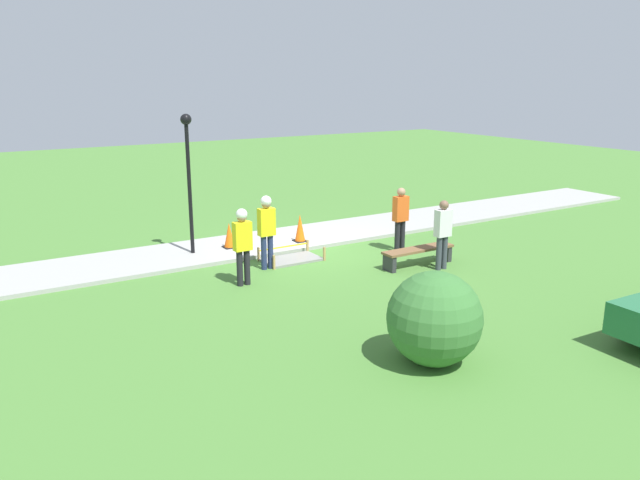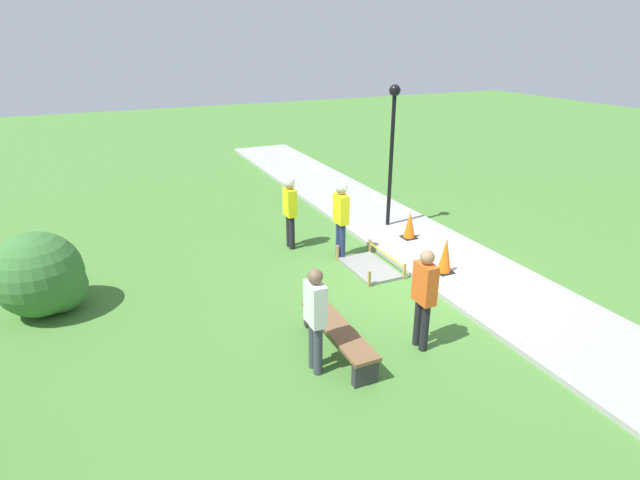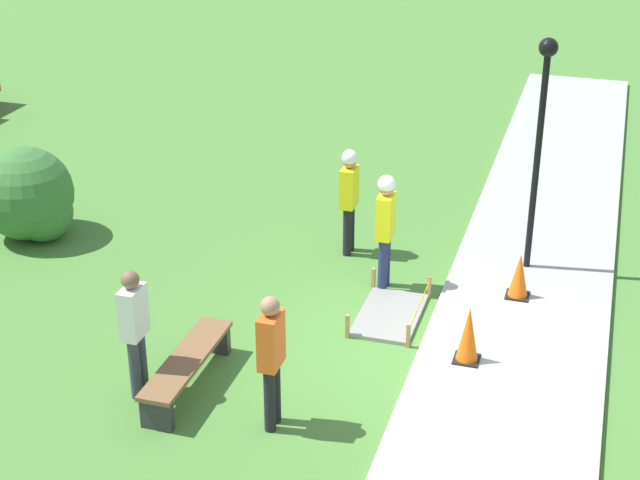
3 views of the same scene
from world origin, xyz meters
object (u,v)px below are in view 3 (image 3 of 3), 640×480
at_px(traffic_cone_near_patch, 468,335).
at_px(park_bench, 187,365).
at_px(worker_assistant, 386,222).
at_px(lamppost_near, 541,120).
at_px(bystander_in_gray_shirt, 134,326).
at_px(bystander_in_orange_shirt, 271,355).
at_px(traffic_cone_far_patch, 519,276).
at_px(worker_supervisor, 349,192).

bearing_deg(traffic_cone_near_patch, park_bench, 114.71).
height_order(worker_assistant, lamppost_near, lamppost_near).
distance_m(bystander_in_gray_shirt, lamppost_near, 6.60).
xyz_separation_m(park_bench, bystander_in_orange_shirt, (-0.45, -1.29, 0.66)).
relative_size(park_bench, bystander_in_gray_shirt, 1.16).
bearing_deg(park_bench, traffic_cone_near_patch, -65.29).
xyz_separation_m(traffic_cone_far_patch, bystander_in_gray_shirt, (-3.76, 4.25, 0.54)).
bearing_deg(worker_assistant, bystander_in_orange_shirt, 173.35).
bearing_deg(traffic_cone_far_patch, park_bench, 133.00).
relative_size(worker_assistant, bystander_in_orange_shirt, 1.05).
height_order(worker_supervisor, lamppost_near, lamppost_near).
bearing_deg(worker_assistant, traffic_cone_near_patch, -139.46).
bearing_deg(worker_supervisor, traffic_cone_near_patch, -139.93).
height_order(traffic_cone_near_patch, worker_supervisor, worker_supervisor).
xyz_separation_m(traffic_cone_near_patch, worker_assistant, (1.82, 1.56, 0.62)).
height_order(traffic_cone_near_patch, worker_assistant, worker_assistant).
distance_m(traffic_cone_near_patch, park_bench, 3.63).
distance_m(bystander_in_orange_shirt, lamppost_near, 5.73).
bearing_deg(worker_assistant, traffic_cone_far_patch, -86.08).
height_order(traffic_cone_near_patch, traffic_cone_far_patch, traffic_cone_near_patch).
relative_size(park_bench, bystander_in_orange_shirt, 1.14).
relative_size(bystander_in_orange_shirt, lamppost_near, 0.48).
distance_m(traffic_cone_far_patch, lamppost_near, 2.29).
xyz_separation_m(worker_supervisor, bystander_in_orange_shirt, (-4.81, -0.39, -0.07)).
height_order(worker_supervisor, worker_assistant, worker_assistant).
relative_size(bystander_in_gray_shirt, lamppost_near, 0.48).
distance_m(traffic_cone_far_patch, bystander_in_gray_shirt, 5.70).
bearing_deg(traffic_cone_far_patch, bystander_in_gray_shirt, 131.52).
height_order(traffic_cone_near_patch, bystander_in_orange_shirt, bystander_in_orange_shirt).
bearing_deg(lamppost_near, traffic_cone_near_patch, 171.40).
xyz_separation_m(worker_assistant, lamppost_near, (1.17, -2.01, 1.38)).
relative_size(traffic_cone_far_patch, bystander_in_orange_shirt, 0.39).
bearing_deg(park_bench, worker_assistant, -27.47).
height_order(park_bench, worker_assistant, worker_assistant).
bearing_deg(worker_supervisor, traffic_cone_far_patch, -107.45).
distance_m(traffic_cone_far_patch, worker_supervisor, 3.02).
relative_size(worker_supervisor, worker_assistant, 0.97).
height_order(traffic_cone_near_patch, lamppost_near, lamppost_near).
xyz_separation_m(bystander_in_gray_shirt, lamppost_near, (4.80, -4.27, 1.51)).
height_order(bystander_in_orange_shirt, lamppost_near, lamppost_near).
bearing_deg(lamppost_near, bystander_in_orange_shirt, 153.69).
xyz_separation_m(traffic_cone_far_patch, lamppost_near, (1.04, -0.02, 2.05)).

